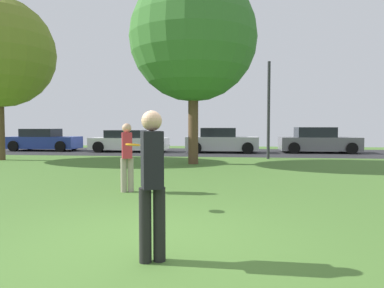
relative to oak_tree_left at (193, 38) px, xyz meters
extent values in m
plane|color=#47702D|center=(0.44, -9.67, -5.04)|extent=(44.00, 44.00, 0.00)
cube|color=#28282B|center=(0.44, 6.33, -5.03)|extent=(44.00, 6.40, 0.01)
cylinder|color=brown|center=(0.00, 0.00, -3.51)|extent=(0.41, 0.41, 3.05)
sphere|color=#38702D|center=(0.00, 0.00, 0.01)|extent=(5.07, 5.07, 5.07)
cylinder|color=brown|center=(-8.75, 0.56, -3.34)|extent=(0.30, 0.30, 3.39)
cylinder|color=gray|center=(-0.77, -6.18, -4.64)|extent=(0.14, 0.14, 0.79)
cylinder|color=gray|center=(-0.92, -6.23, -4.64)|extent=(0.14, 0.14, 0.79)
cube|color=#B72D38|center=(-0.84, -6.21, -3.95)|extent=(0.32, 0.38, 0.59)
sphere|color=tan|center=(-0.84, -6.21, -3.55)|extent=(0.21, 0.21, 0.21)
cylinder|color=black|center=(0.63, -10.29, -4.61)|extent=(0.14, 0.14, 0.85)
cylinder|color=black|center=(0.78, -10.23, -4.61)|extent=(0.14, 0.14, 0.85)
cube|color=black|center=(0.70, -10.26, -3.87)|extent=(0.32, 0.38, 0.63)
sphere|color=tan|center=(0.70, -10.26, -3.44)|extent=(0.23, 0.23, 0.23)
cylinder|color=orange|center=(-0.23, -7.82, -3.85)|extent=(0.31, 0.31, 0.06)
cube|color=#233893|center=(-9.98, 6.36, -4.53)|extent=(4.23, 1.72, 0.72)
cube|color=black|center=(-10.19, 6.36, -3.92)|extent=(2.03, 1.51, 0.48)
cylinder|color=black|center=(-8.50, 7.22, -4.72)|extent=(0.64, 0.22, 0.64)
cylinder|color=black|center=(-8.50, 5.50, -4.72)|extent=(0.64, 0.22, 0.64)
cylinder|color=black|center=(-11.46, 7.22, -4.72)|extent=(0.64, 0.22, 0.64)
cylinder|color=black|center=(-11.46, 5.50, -4.72)|extent=(0.64, 0.22, 0.64)
cube|color=white|center=(-4.50, 6.12, -4.55)|extent=(4.50, 1.73, 0.68)
cube|color=black|center=(-4.73, 6.12, -3.98)|extent=(2.16, 1.53, 0.45)
cylinder|color=black|center=(-2.93, 6.99, -4.72)|extent=(0.64, 0.22, 0.64)
cylinder|color=black|center=(-2.93, 5.25, -4.72)|extent=(0.64, 0.22, 0.64)
cylinder|color=black|center=(-6.08, 6.99, -4.72)|extent=(0.64, 0.22, 0.64)
cylinder|color=black|center=(-6.08, 5.25, -4.72)|extent=(0.64, 0.22, 0.64)
cube|color=#B7B7BC|center=(0.97, 6.16, -4.51)|extent=(4.06, 1.85, 0.76)
cube|color=black|center=(0.77, 6.16, -3.87)|extent=(1.95, 1.63, 0.51)
cylinder|color=black|center=(2.39, 7.09, -4.72)|extent=(0.64, 0.22, 0.64)
cylinder|color=black|center=(2.39, 5.24, -4.72)|extent=(0.64, 0.22, 0.64)
cylinder|color=black|center=(-0.45, 7.09, -4.72)|extent=(0.64, 0.22, 0.64)
cylinder|color=black|center=(-0.45, 5.24, -4.72)|extent=(0.64, 0.22, 0.64)
cube|color=slate|center=(6.45, 6.63, -4.51)|extent=(4.32, 1.88, 0.74)
cube|color=black|center=(6.23, 6.63, -3.86)|extent=(2.08, 1.65, 0.56)
cylinder|color=black|center=(7.96, 7.57, -4.72)|extent=(0.64, 0.22, 0.64)
cylinder|color=black|center=(7.96, 5.69, -4.72)|extent=(0.64, 0.22, 0.64)
cylinder|color=black|center=(4.94, 7.57, -4.72)|extent=(0.64, 0.22, 0.64)
cylinder|color=black|center=(4.94, 5.69, -4.72)|extent=(0.64, 0.22, 0.64)
cylinder|color=#2D2D33|center=(3.23, 2.53, -2.79)|extent=(0.14, 0.14, 4.50)
camera|label=1|loc=(1.61, -14.09, -3.50)|focal=32.87mm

